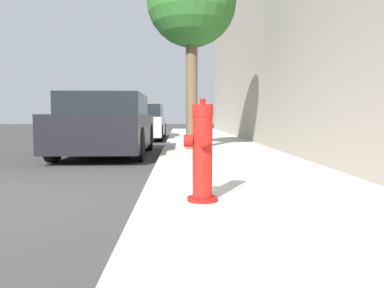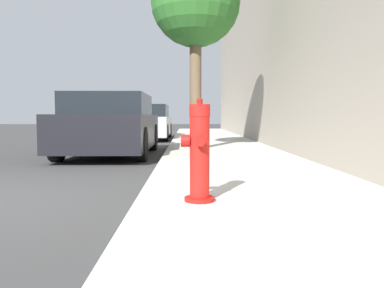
{
  "view_description": "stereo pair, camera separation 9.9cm",
  "coord_description": "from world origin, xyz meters",
  "px_view_note": "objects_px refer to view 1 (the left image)",
  "views": [
    {
      "loc": [
        1.98,
        -3.76,
        0.89
      ],
      "look_at": [
        2.14,
        0.82,
        0.55
      ],
      "focal_mm": 35.0,
      "sensor_mm": 36.0,
      "label": 1
    },
    {
      "loc": [
        2.08,
        -3.77,
        0.89
      ],
      "look_at": [
        2.14,
        0.82,
        0.55
      ],
      "focal_mm": 35.0,
      "sensor_mm": 36.0,
      "label": 2
    }
  ],
  "objects_px": {
    "street_tree_near": "(192,4)",
    "parked_car_near": "(107,126)",
    "fire_hydrant": "(202,154)",
    "parked_car_mid": "(141,123)"
  },
  "relations": [
    {
      "from": "street_tree_near",
      "to": "parked_car_near",
      "type": "bearing_deg",
      "value": -169.6
    },
    {
      "from": "parked_car_near",
      "to": "street_tree_near",
      "type": "height_order",
      "value": "street_tree_near"
    },
    {
      "from": "fire_hydrant",
      "to": "parked_car_mid",
      "type": "height_order",
      "value": "parked_car_mid"
    },
    {
      "from": "parked_car_mid",
      "to": "street_tree_near",
      "type": "bearing_deg",
      "value": -72.86
    },
    {
      "from": "parked_car_near",
      "to": "parked_car_mid",
      "type": "height_order",
      "value": "parked_car_near"
    },
    {
      "from": "parked_car_mid",
      "to": "street_tree_near",
      "type": "height_order",
      "value": "street_tree_near"
    },
    {
      "from": "fire_hydrant",
      "to": "parked_car_near",
      "type": "relative_size",
      "value": 0.24
    },
    {
      "from": "parked_car_mid",
      "to": "parked_car_near",
      "type": "bearing_deg",
      "value": -91.6
    },
    {
      "from": "street_tree_near",
      "to": "fire_hydrant",
      "type": "bearing_deg",
      "value": -91.01
    },
    {
      "from": "parked_car_mid",
      "to": "fire_hydrant",
      "type": "bearing_deg",
      "value": -81.55
    }
  ]
}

